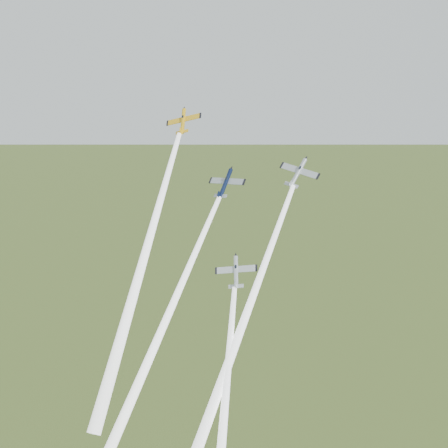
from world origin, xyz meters
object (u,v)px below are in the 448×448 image
plane_yellow (183,121)px  plane_navy (226,183)px  plane_silver_right (298,173)px  plane_silver_low (236,272)px

plane_yellow → plane_navy: bearing=-4.0°
plane_silver_right → plane_navy: bearing=-145.7°
plane_silver_right → plane_silver_low: bearing=-105.8°
plane_silver_right → plane_silver_low: plane_silver_right is taller
plane_silver_low → plane_yellow: bearing=133.9°
plane_navy → plane_silver_low: plane_navy is taller
plane_silver_right → plane_silver_low: (-10.69, -13.69, -17.23)m
plane_yellow → plane_navy: size_ratio=0.91×
plane_yellow → plane_silver_right: (23.60, 1.23, -10.18)m
plane_navy → plane_yellow: bearing=-168.1°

